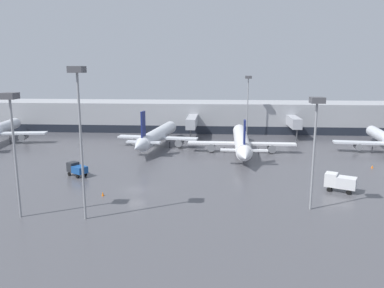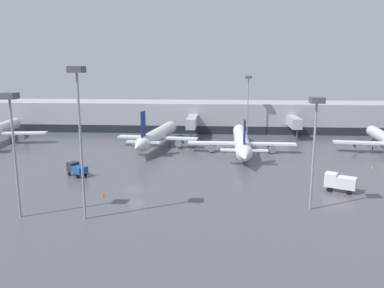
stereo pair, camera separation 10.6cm
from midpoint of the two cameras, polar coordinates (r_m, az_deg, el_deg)
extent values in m
plane|color=#4C4C51|center=(61.82, -8.39, -6.93)|extent=(320.00, 320.00, 0.00)
cube|color=#9EA0A5|center=(120.89, -2.18, 4.34)|extent=(160.00, 16.00, 9.00)
cube|color=#1E232D|center=(113.44, -2.61, 2.19)|extent=(156.80, 0.10, 2.40)
cube|color=#A8AAB2|center=(109.23, 15.25, 3.25)|extent=(2.60, 10.29, 2.80)
cylinder|color=#3F4247|center=(105.28, 15.64, 1.28)|extent=(0.44, 0.44, 3.20)
cube|color=#A8AAB2|center=(106.06, -0.03, 3.42)|extent=(2.60, 13.00, 2.80)
cylinder|color=#3F4247|center=(100.72, -0.27, 1.26)|extent=(0.44, 0.44, 3.20)
cone|color=silver|center=(125.88, -25.07, 3.01)|extent=(3.43, 3.82, 2.95)
cylinder|color=slate|center=(108.10, -24.30, 1.03)|extent=(2.19, 3.58, 1.71)
cylinder|color=#2D2D33|center=(120.04, -26.07, 1.43)|extent=(0.20, 0.20, 1.92)
cylinder|color=#2D2D33|center=(108.71, -25.98, 0.51)|extent=(0.20, 0.20, 1.92)
cylinder|color=white|center=(88.95, 7.49, 0.60)|extent=(3.83, 27.96, 3.35)
cone|color=white|center=(104.51, 7.14, 2.21)|extent=(3.24, 3.74, 3.18)
cone|color=white|center=(72.86, 8.02, -1.82)|extent=(3.10, 5.08, 3.01)
cube|color=white|center=(88.40, 7.50, 0.09)|extent=(25.15, 2.64, 0.44)
cube|color=white|center=(76.32, 7.89, -0.95)|extent=(9.56, 1.40, 0.35)
cube|color=navy|center=(75.67, 7.96, 1.58)|extent=(0.39, 1.99, 5.50)
cylinder|color=slate|center=(88.56, 2.93, -0.48)|extent=(1.88, 2.46, 1.84)
cylinder|color=slate|center=(89.19, 12.00, -0.63)|extent=(1.88, 2.46, 1.84)
cylinder|color=#2D2D33|center=(98.26, 7.25, 0.35)|extent=(0.20, 0.20, 1.30)
cylinder|color=#2D2D33|center=(87.93, 4.88, -0.91)|extent=(0.20, 0.20, 1.30)
cylinder|color=#2D2D33|center=(88.29, 10.10, -0.99)|extent=(0.20, 0.20, 1.30)
cone|color=silver|center=(114.05, 25.45, 1.98)|extent=(2.95, 3.32, 2.64)
cylinder|color=slate|center=(96.26, 23.91, -0.29)|extent=(1.83, 3.05, 1.53)
cylinder|color=#2D2D33|center=(108.02, 26.26, 0.33)|extent=(0.20, 0.20, 1.60)
cylinder|color=#2D2D33|center=(96.46, 25.73, -0.82)|extent=(0.20, 0.20, 1.60)
cylinder|color=silver|center=(94.87, -5.21, 1.43)|extent=(6.36, 25.75, 3.35)
cone|color=silver|center=(108.80, -3.09, 2.74)|extent=(3.60, 4.04, 3.18)
cone|color=silver|center=(80.56, -8.20, -0.42)|extent=(3.59, 5.35, 3.02)
cube|color=silver|center=(94.39, -5.31, 0.97)|extent=(20.50, 5.03, 0.44)
cube|color=silver|center=(83.78, -7.42, 0.29)|extent=(7.85, 2.38, 0.35)
cube|color=navy|center=(83.14, -7.49, 2.84)|extent=(0.64, 2.40, 6.19)
cylinder|color=slate|center=(96.29, -8.55, 0.48)|extent=(2.17, 3.10, 1.84)
cylinder|color=slate|center=(93.17, -1.93, 0.24)|extent=(2.17, 3.10, 1.84)
cylinder|color=#2D2D33|center=(103.14, -3.92, 0.99)|extent=(0.20, 0.20, 1.48)
cylinder|color=#2D2D33|center=(95.03, -7.28, 0.03)|extent=(0.20, 0.20, 1.48)
cylinder|color=#2D2D33|center=(93.24, -3.48, -0.12)|extent=(0.20, 0.20, 1.48)
cube|color=silver|center=(64.38, 22.43, -5.47)|extent=(3.54, 3.18, 1.77)
cube|color=silver|center=(64.62, 20.38, -5.08)|extent=(2.48, 2.59, 2.16)
cylinder|color=black|center=(64.13, 20.09, -6.52)|extent=(0.74, 0.53, 0.70)
cylinder|color=black|center=(65.94, 20.38, -6.05)|extent=(0.74, 0.53, 0.70)
cylinder|color=black|center=(63.76, 22.69, -6.82)|extent=(0.74, 0.53, 0.70)
cylinder|color=black|center=(65.58, 22.91, -6.34)|extent=(0.74, 0.53, 0.70)
cube|color=#19478C|center=(71.05, -16.78, -3.77)|extent=(3.12, 2.97, 1.25)
cube|color=#26282D|center=(72.58, -17.71, -3.32)|extent=(2.27, 2.36, 1.72)
cylinder|color=black|center=(72.46, -18.25, -4.36)|extent=(0.72, 0.60, 0.70)
cylinder|color=black|center=(73.40, -17.13, -4.10)|extent=(0.72, 0.60, 0.70)
cylinder|color=black|center=(70.48, -17.10, -4.73)|extent=(0.72, 0.60, 0.70)
cylinder|color=black|center=(71.44, -15.97, -4.45)|extent=(0.72, 0.60, 0.70)
cone|color=orange|center=(82.26, 25.74, -3.13)|extent=(0.45, 0.45, 0.58)
cone|color=orange|center=(59.95, -13.49, -7.40)|extent=(0.39, 0.39, 0.64)
cylinder|color=gray|center=(53.56, 17.97, -2.00)|extent=(0.30, 0.30, 14.84)
cube|color=#4C4C51|center=(52.38, 18.50, 6.36)|extent=(1.80, 1.80, 0.80)
cylinder|color=gray|center=(53.30, -25.35, -2.19)|extent=(0.30, 0.30, 15.60)
cube|color=#4C4C51|center=(52.15, -26.12, 6.60)|extent=(1.80, 1.80, 0.80)
cylinder|color=gray|center=(108.64, 8.43, 5.45)|extent=(0.30, 0.30, 16.59)
cube|color=#4C4C51|center=(108.11, 8.57, 10.03)|extent=(1.80, 1.80, 0.80)
cylinder|color=gray|center=(49.20, -16.55, -0.68)|extent=(0.30, 0.30, 18.83)
cube|color=#4C4C51|center=(48.20, -17.22, 10.80)|extent=(1.80, 1.80, 0.80)
camera|label=1|loc=(0.05, -90.04, -0.01)|focal=35.00mm
camera|label=2|loc=(0.05, 89.96, 0.01)|focal=35.00mm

